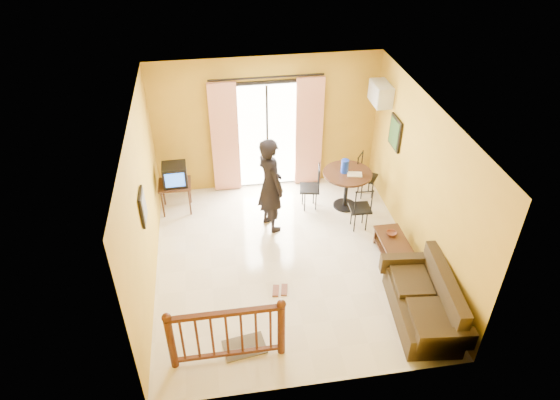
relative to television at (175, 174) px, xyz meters
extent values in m
plane|color=beige|center=(1.87, -1.82, -0.82)|extent=(5.00, 5.00, 0.00)
plane|color=white|center=(1.87, -1.82, 1.98)|extent=(5.00, 5.00, 0.00)
plane|color=#B78C23|center=(1.87, 0.68, 0.58)|extent=(4.50, 0.00, 4.50)
plane|color=#B78C23|center=(1.87, -4.32, 0.58)|extent=(4.50, 0.00, 4.50)
plane|color=#B78C23|center=(-0.38, -1.82, 0.58)|extent=(0.00, 5.00, 5.00)
plane|color=#B78C23|center=(4.12, -1.82, 0.58)|extent=(0.00, 5.00, 5.00)
cube|color=black|center=(1.87, 0.66, 0.33)|extent=(1.34, 0.03, 2.34)
cube|color=white|center=(1.87, 0.63, 0.33)|extent=(1.20, 0.04, 2.20)
cube|color=black|center=(1.87, 0.61, 0.33)|extent=(0.04, 0.02, 2.20)
cube|color=beige|center=(1.02, 0.58, 0.38)|extent=(0.55, 0.08, 2.35)
cube|color=beige|center=(2.72, 0.58, 0.38)|extent=(0.55, 0.08, 2.35)
cylinder|color=black|center=(1.87, 0.58, 1.60)|extent=(2.20, 0.04, 0.04)
cube|color=black|center=(-0.03, 0.00, -0.22)|extent=(0.62, 0.52, 0.04)
cylinder|color=black|center=(-0.29, -0.20, -0.52)|extent=(0.04, 0.04, 0.60)
cylinder|color=black|center=(0.23, -0.20, -0.52)|extent=(0.04, 0.04, 0.60)
cylinder|color=black|center=(-0.29, 0.21, -0.52)|extent=(0.04, 0.04, 0.60)
cylinder|color=black|center=(0.23, 0.21, -0.52)|extent=(0.04, 0.04, 0.60)
cube|color=black|center=(0.00, 0.00, 0.00)|extent=(0.47, 0.42, 0.41)
cube|color=blue|center=(0.01, -0.20, 0.00)|extent=(0.36, 0.02, 0.29)
cube|color=black|center=(-0.35, -2.02, 0.73)|extent=(0.04, 0.42, 0.52)
cube|color=#59534C|center=(-0.33, -2.02, 0.73)|extent=(0.01, 0.34, 0.44)
cylinder|color=black|center=(3.29, -0.40, -0.05)|extent=(0.95, 0.95, 0.04)
cylinder|color=black|center=(3.29, -0.40, -0.44)|extent=(0.08, 0.08, 0.77)
cylinder|color=black|center=(3.29, -0.40, -0.81)|extent=(0.47, 0.47, 0.03)
cylinder|color=#132FB2|center=(3.24, -0.37, 0.11)|extent=(0.15, 0.15, 0.27)
cube|color=beige|center=(3.40, -0.50, -0.02)|extent=(0.31, 0.24, 0.02)
cube|color=silver|center=(3.97, 0.13, 1.33)|extent=(0.30, 0.60, 0.40)
cube|color=gray|center=(3.82, 0.13, 1.33)|extent=(0.02, 0.56, 0.36)
cube|color=black|center=(4.09, -0.52, 0.83)|extent=(0.04, 0.50, 0.60)
cube|color=black|center=(4.06, -0.52, 0.83)|extent=(0.01, 0.42, 0.52)
cube|color=black|center=(3.72, -1.97, -0.47)|extent=(0.46, 0.83, 0.04)
cube|color=black|center=(3.72, -1.97, -0.71)|extent=(0.42, 0.79, 0.03)
cube|color=black|center=(3.54, -2.33, -0.65)|extent=(0.05, 0.05, 0.35)
cube|color=black|center=(3.90, -2.33, -0.65)|extent=(0.05, 0.05, 0.35)
cube|color=black|center=(3.54, -1.60, -0.65)|extent=(0.05, 0.05, 0.35)
cube|color=black|center=(3.90, -1.60, -0.65)|extent=(0.05, 0.05, 0.35)
imported|color=brown|center=(3.72, -1.86, -0.43)|extent=(0.20, 0.20, 0.06)
cube|color=#322613|center=(3.67, -3.42, -0.62)|extent=(0.97, 1.68, 0.40)
cube|color=#322613|center=(3.97, -3.42, -0.27)|extent=(0.35, 1.61, 0.55)
cube|color=#322613|center=(3.67, -4.20, -0.40)|extent=(0.81, 0.24, 0.30)
cube|color=#322613|center=(3.67, -2.64, -0.40)|extent=(0.81, 0.24, 0.30)
cube|color=#322613|center=(3.62, -3.77, -0.39)|extent=(0.62, 0.71, 0.10)
cube|color=#322613|center=(3.62, -3.07, -0.39)|extent=(0.62, 0.71, 0.10)
imported|color=black|center=(1.73, -0.81, 0.11)|extent=(0.68, 0.80, 1.87)
cylinder|color=#471E0F|center=(-0.03, -3.72, -0.36)|extent=(0.11, 0.11, 0.92)
cylinder|color=#471E0F|center=(1.47, -3.72, -0.36)|extent=(0.11, 0.11, 0.92)
sphere|color=#471E0F|center=(-0.03, -3.72, 0.15)|extent=(0.13, 0.13, 0.13)
sphere|color=#471E0F|center=(1.47, -3.72, 0.15)|extent=(0.13, 0.13, 0.13)
cube|color=#471E0F|center=(0.72, -3.72, 0.10)|extent=(1.55, 0.08, 0.06)
cube|color=#471E0F|center=(0.72, -3.72, -0.72)|extent=(1.55, 0.06, 0.05)
cube|color=#575046|center=(0.96, -3.57, -0.81)|extent=(0.65, 0.49, 0.02)
cube|color=brown|center=(1.57, -2.54, -0.81)|extent=(0.15, 0.27, 0.03)
cube|color=brown|center=(1.71, -2.54, -0.81)|extent=(0.15, 0.27, 0.03)
camera|label=1|loc=(0.74, -8.26, 5.08)|focal=32.00mm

